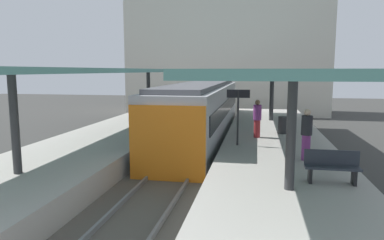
{
  "coord_description": "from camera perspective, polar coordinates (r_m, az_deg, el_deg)",
  "views": [
    {
      "loc": [
        2.96,
        -13.74,
        3.95
      ],
      "look_at": [
        -0.05,
        2.56,
        1.63
      ],
      "focal_mm": 33.08,
      "sensor_mm": 36.0,
      "label": 1
    }
  ],
  "objects": [
    {
      "name": "platform_bench",
      "position": [
        10.09,
        21.61,
        -6.85
      ],
      "size": [
        1.4,
        0.41,
        0.86
      ],
      "color": "black",
      "rests_on": "platform_right"
    },
    {
      "name": "rail_near_side",
      "position": [
        14.69,
        -4.4,
        -6.55
      ],
      "size": [
        0.08,
        28.0,
        0.14
      ],
      "primitive_type": "cube",
      "color": "slate",
      "rests_on": "track_ballast"
    },
    {
      "name": "commuter_train",
      "position": [
        19.32,
        1.6,
        1.38
      ],
      "size": [
        2.78,
        15.32,
        3.1
      ],
      "color": "#ADADB2",
      "rests_on": "track_ballast"
    },
    {
      "name": "canopy_right",
      "position": [
        15.16,
        13.77,
        7.42
      ],
      "size": [
        4.18,
        21.0,
        2.97
      ],
      "color": "#333335",
      "rests_on": "platform_right"
    },
    {
      "name": "rail_far_side",
      "position": [
        14.39,
        1.18,
        -6.83
      ],
      "size": [
        0.08,
        28.0,
        0.14
      ],
      "primitive_type": "cube",
      "color": "slate",
      "rests_on": "track_ballast"
    },
    {
      "name": "platform_sign",
      "position": [
        14.0,
        7.45,
        2.48
      ],
      "size": [
        0.9,
        0.08,
        2.21
      ],
      "color": "#262628",
      "rests_on": "platform_right"
    },
    {
      "name": "platform_left",
      "position": [
        15.69,
        -15.39,
        -5.01
      ],
      "size": [
        4.4,
        28.0,
        1.0
      ],
      "primitive_type": "cube",
      "color": "#ADA8A0",
      "rests_on": "ground_plane"
    },
    {
      "name": "ground_plane",
      "position": [
        14.6,
        -1.63,
        -7.72
      ],
      "size": [
        80.0,
        80.0,
        0.0
      ],
      "primitive_type": "plane",
      "color": "#383835"
    },
    {
      "name": "platform_right",
      "position": [
        14.19,
        13.64,
        -6.32
      ],
      "size": [
        4.4,
        28.0,
        1.0
      ],
      "primitive_type": "cube",
      "color": "#ADA8A0",
      "rests_on": "ground_plane"
    },
    {
      "name": "litter_bin",
      "position": [
        17.21,
        14.43,
        -0.79
      ],
      "size": [
        0.44,
        0.44,
        0.8
      ],
      "primitive_type": "cylinder",
      "color": "#2D2D30",
      "rests_on": "platform_right"
    },
    {
      "name": "canopy_left",
      "position": [
        16.58,
        -13.71,
        7.64
      ],
      "size": [
        4.18,
        21.0,
        3.03
      ],
      "color": "#333335",
      "rests_on": "platform_left"
    },
    {
      "name": "track_ballast",
      "position": [
        14.57,
        -1.64,
        -7.34
      ],
      "size": [
        3.2,
        28.0,
        0.2
      ],
      "primitive_type": "cube",
      "color": "#59544C",
      "rests_on": "ground_plane"
    },
    {
      "name": "passenger_near_bench",
      "position": [
        12.23,
        17.97,
        -2.12
      ],
      "size": [
        0.36,
        0.36,
        1.71
      ],
      "color": "#7A337A",
      "rests_on": "platform_right"
    },
    {
      "name": "station_building_backdrop",
      "position": [
        33.89,
        5.67,
        10.57
      ],
      "size": [
        18.0,
        6.0,
        11.0
      ],
      "primitive_type": "cube",
      "color": "beige",
      "rests_on": "ground_plane"
    },
    {
      "name": "passenger_mid_platform",
      "position": [
        15.88,
        10.47,
        0.31
      ],
      "size": [
        0.36,
        0.36,
        1.67
      ],
      "color": "maroon",
      "rests_on": "platform_right"
    }
  ]
}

